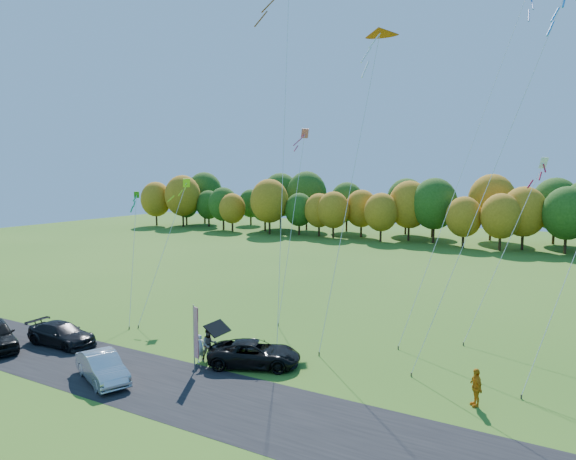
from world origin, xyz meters
The scene contains 19 objects.
ground centered at (0.00, 0.00, 0.00)m, with size 160.00×160.00×0.00m, color #326019.
asphalt_strip centered at (0.00, -4.00, 0.01)m, with size 90.00×6.00×0.01m, color black.
tree_line centered at (0.00, 55.00, 0.00)m, with size 116.00×12.00×10.00m, color #1E4711, non-canonical shape.
black_suv centered at (1.03, 0.43, 0.71)m, with size 2.35×5.10×1.42m, color black.
silver_sedan centered at (-4.64, -5.17, 0.73)m, with size 1.54×4.40×1.45m, color #BBBABF.
dark_truck_a centered at (-11.34, -2.60, 0.69)m, with size 1.94×4.77×1.38m, color black.
person_tailgate_a centered at (-1.98, -0.55, 0.79)m, with size 0.57×0.38×1.57m, color silver.
person_tailgate_b centered at (-1.73, -0.08, 0.91)m, with size 0.88×0.69×1.82m, color gray.
person_east centered at (12.58, 1.39, 0.89)m, with size 1.04×0.43×1.78m, color orange.
feather_flag centered at (-1.15, -1.94, 2.26)m, with size 0.47×0.22×3.71m.
kite_delta_blue centered at (-0.85, 6.91, 12.59)m, with size 6.19×10.80×26.17m.
kite_parafoil_orange centered at (9.68, 13.61, 12.17)m, with size 6.96×13.81×24.76m.
kite_delta_red centered at (3.59, 8.85, 12.71)m, with size 2.39×9.59×21.60m.
kite_parafoil_rainbow centered at (12.04, 6.47, 10.26)m, with size 7.50×6.84×20.79m.
kite_diamond_yellow centered at (-10.61, 5.92, 5.05)m, with size 2.31×7.90×10.54m.
kite_diamond_green centered at (-11.73, 3.84, 4.60)m, with size 3.73×4.69×9.49m.
kite_diamond_white centered at (12.22, 13.18, 5.79)m, with size 4.17×7.61×12.08m.
kite_diamond_pink centered at (-2.42, 10.93, 7.04)m, with size 2.21×7.49×14.52m.
kite_diamond_blue_low centered at (15.43, 5.43, 3.91)m, with size 2.70×4.89×8.26m.
Camera 1 is at (16.25, -22.51, 10.75)m, focal length 32.00 mm.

